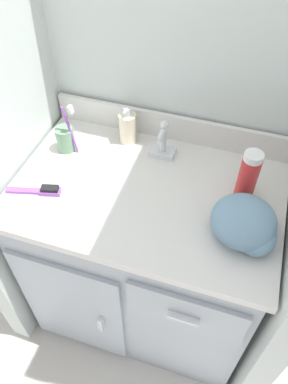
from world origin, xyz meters
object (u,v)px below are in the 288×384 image
(toothbrush_cup, at_px, (66,138))
(shaving_cream_can, at_px, (248,176))
(soap_dispenser, at_px, (128,127))
(hairbrush, at_px, (41,191))
(hand_towel, at_px, (246,224))

(toothbrush_cup, distance_m, shaving_cream_can, 0.64)
(shaving_cream_can, bearing_deg, soap_dispenser, 161.83)
(hairbrush, bearing_deg, shaving_cream_can, 2.37)
(soap_dispenser, distance_m, hairbrush, 0.38)
(hand_towel, bearing_deg, soap_dispenser, 146.81)
(toothbrush_cup, xyz_separation_m, shaving_cream_can, (0.64, -0.03, 0.04))
(hairbrush, bearing_deg, toothbrush_cup, 79.14)
(soap_dispenser, bearing_deg, hand_towel, -33.19)
(soap_dispenser, height_order, shaving_cream_can, shaving_cream_can)
(toothbrush_cup, xyz_separation_m, soap_dispenser, (0.19, 0.11, 0.01))
(toothbrush_cup, distance_m, hairbrush, 0.23)
(hairbrush, xyz_separation_m, hand_towel, (0.64, 0.03, 0.04))
(soap_dispenser, relative_size, shaving_cream_can, 0.81)
(toothbrush_cup, bearing_deg, shaving_cream_can, -2.82)
(toothbrush_cup, relative_size, hairbrush, 1.10)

